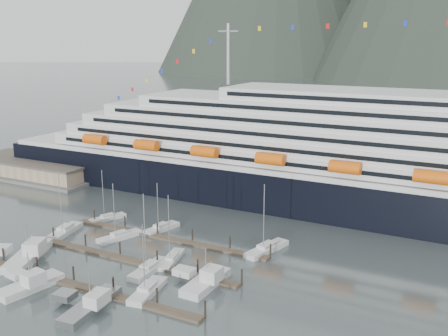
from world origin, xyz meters
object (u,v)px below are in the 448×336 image
(cruise_ship, at_px, (373,166))
(sailboat_b, at_px, (120,237))
(sailboat_g, at_px, (267,249))
(sailboat_h, at_px, (148,291))
(trawler_a, at_px, (27,254))
(sailboat_c, at_px, (149,269))
(sailboat_e, at_px, (108,218))
(trawler_e, at_px, (205,281))
(trawler_c, at_px, (90,304))
(sailboat_a, at_px, (66,231))
(trawler_b, at_px, (30,284))
(warehouse, at_px, (35,169))
(sailboat_d, at_px, (172,260))
(sailboat_f, at_px, (161,229))

(cruise_ship, height_order, sailboat_b, cruise_ship)
(sailboat_g, xyz_separation_m, sailboat_h, (-10.72, -26.34, -0.00))
(sailboat_h, distance_m, trawler_a, 29.61)
(sailboat_c, bearing_deg, sailboat_e, 52.17)
(sailboat_g, height_order, trawler_a, sailboat_g)
(trawler_e, bearing_deg, cruise_ship, -16.61)
(sailboat_e, height_order, trawler_c, sailboat_e)
(sailboat_a, relative_size, trawler_a, 0.98)
(trawler_a, relative_size, trawler_b, 1.29)
(sailboat_a, bearing_deg, sailboat_g, -87.94)
(warehouse, xyz_separation_m, sailboat_e, (47.52, -22.01, -1.84))
(warehouse, xyz_separation_m, sailboat_g, (88.98, -22.01, -1.81))
(trawler_c, bearing_deg, trawler_b, 81.78)
(cruise_ship, distance_m, trawler_c, 76.49)
(sailboat_d, relative_size, sailboat_e, 1.11)
(sailboat_e, bearing_deg, warehouse, 87.55)
(cruise_ship, relative_size, trawler_c, 15.58)
(warehouse, height_order, sailboat_e, sailboat_e)
(trawler_c, bearing_deg, trawler_e, -43.77)
(sailboat_c, bearing_deg, trawler_a, 103.20)
(trawler_c, bearing_deg, sailboat_h, -36.28)
(sailboat_b, xyz_separation_m, sailboat_e, (-10.36, 8.46, -0.02))
(sailboat_b, relative_size, trawler_a, 0.85)
(trawler_b, bearing_deg, sailboat_g, -30.82)
(sailboat_d, distance_m, trawler_a, 28.60)
(sailboat_c, bearing_deg, sailboat_f, 27.02)
(trawler_a, bearing_deg, sailboat_g, -81.52)
(sailboat_c, distance_m, sailboat_d, 5.87)
(sailboat_a, relative_size, trawler_c, 1.12)
(warehouse, height_order, trawler_b, trawler_b)
(sailboat_d, relative_size, trawler_e, 1.20)
(sailboat_f, height_order, trawler_b, sailboat_f)
(cruise_ship, xyz_separation_m, trawler_b, (-42.84, -69.41, -11.10))
(sailboat_b, relative_size, trawler_c, 0.97)
(sailboat_f, relative_size, sailboat_g, 0.79)
(cruise_ship, height_order, sailboat_f, cruise_ship)
(sailboat_a, relative_size, sailboat_h, 1.13)
(cruise_ship, bearing_deg, sailboat_g, -110.47)
(sailboat_h, relative_size, trawler_c, 0.99)
(sailboat_c, relative_size, trawler_c, 1.18)
(sailboat_b, xyz_separation_m, trawler_e, (27.59, -10.71, 0.54))
(sailboat_a, distance_m, trawler_c, 36.78)
(trawler_b, xyz_separation_m, trawler_c, (14.01, -0.55, -0.07))
(sailboat_c, relative_size, sailboat_h, 1.20)
(sailboat_b, relative_size, sailboat_d, 0.92)
(sailboat_d, distance_m, trawler_e, 12.44)
(sailboat_b, height_order, trawler_c, sailboat_b)
(sailboat_e, height_order, trawler_e, sailboat_e)
(trawler_e, bearing_deg, sailboat_g, -9.96)
(cruise_ship, bearing_deg, trawler_c, -112.40)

